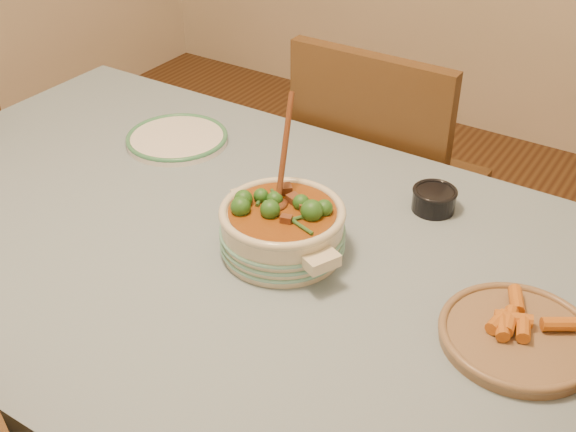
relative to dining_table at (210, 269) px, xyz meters
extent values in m
cube|color=brown|center=(0.00, 0.00, 0.06)|extent=(1.60, 1.00, 0.05)
cube|color=gray|center=(0.00, 0.00, 0.09)|extent=(1.68, 1.08, 0.01)
cylinder|color=brown|center=(-0.73, 0.43, -0.31)|extent=(0.07, 0.07, 0.70)
cylinder|color=beige|center=(0.16, 0.04, 0.14)|extent=(0.32, 0.32, 0.09)
torus|color=beige|center=(0.16, 0.04, 0.19)|extent=(0.25, 0.25, 0.02)
cube|color=beige|center=(0.29, -0.02, 0.15)|extent=(0.06, 0.07, 0.02)
cube|color=beige|center=(0.04, 0.09, 0.15)|extent=(0.06, 0.07, 0.02)
cylinder|color=#904614|center=(0.16, 0.04, 0.18)|extent=(0.21, 0.21, 0.02)
cylinder|color=white|center=(-0.31, 0.27, 0.10)|extent=(0.29, 0.29, 0.02)
torus|color=#3B825A|center=(-0.31, 0.27, 0.11)|extent=(0.26, 0.26, 0.01)
cylinder|color=black|center=(0.35, 0.34, 0.11)|extent=(0.12, 0.12, 0.05)
torus|color=black|center=(0.35, 0.34, 0.14)|extent=(0.10, 0.10, 0.01)
cylinder|color=black|center=(0.35, 0.34, 0.13)|extent=(0.08, 0.08, 0.01)
cylinder|color=#7F6346|center=(0.64, 0.04, 0.10)|extent=(0.32, 0.32, 0.02)
torus|color=#7F6346|center=(0.64, 0.04, 0.11)|extent=(0.27, 0.27, 0.01)
cube|color=#513518|center=(0.06, 0.79, -0.18)|extent=(0.45, 0.45, 0.04)
cube|color=#513518|center=(0.06, 0.59, 0.06)|extent=(0.45, 0.04, 0.48)
cylinder|color=#513518|center=(0.26, 0.99, -0.42)|extent=(0.04, 0.04, 0.48)
cylinder|color=#513518|center=(-0.13, 0.99, -0.42)|extent=(0.04, 0.04, 0.48)
cylinder|color=#513518|center=(0.26, 0.60, -0.42)|extent=(0.04, 0.04, 0.48)
cylinder|color=#513518|center=(-0.13, 0.60, -0.42)|extent=(0.04, 0.04, 0.48)
cylinder|color=#513518|center=(-0.87, 0.12, -0.43)|extent=(0.04, 0.04, 0.46)
camera|label=1|loc=(0.80, -0.93, 0.95)|focal=45.00mm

